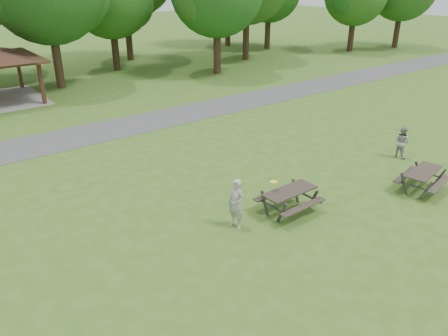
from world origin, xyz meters
The scene contains 7 objects.
ground centered at (0.00, 0.00, 0.00)m, with size 160.00×160.00×0.00m, color #365E1B.
asphalt_path centered at (0.00, 14.00, 0.01)m, with size 120.00×3.20×0.02m, color #444446.
picnic_table_middle centered at (2.29, 1.94, 0.64)m, with size 2.02×1.65×0.87m.
picnic_table_far centered at (7.56, 0.03, 0.62)m, with size 2.19×1.89×0.84m.
frisbee_in_flight centered at (1.86, 2.31, 1.15)m, with size 0.29×0.29×0.02m.
frisbee_thrower centered at (0.20, 2.29, 0.86)m, with size 0.62×0.41×1.71m, color #9E9EA1.
frisbee_catcher centered at (9.89, 2.43, 0.73)m, with size 0.71×0.56×1.47m, color #98979A.
Camera 1 is at (-7.66, -7.37, 7.73)m, focal length 35.00 mm.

